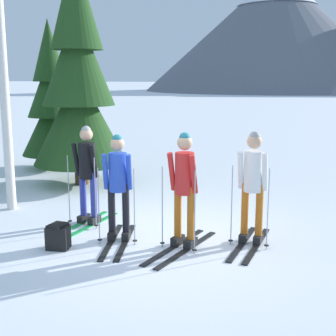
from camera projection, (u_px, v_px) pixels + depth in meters
name	position (u px, v px, depth m)	size (l,w,h in m)	color
ground_plane	(154.00, 238.00, 7.33)	(400.00, 400.00, 0.00)	white
skier_in_black	(87.00, 171.00, 7.85)	(0.61, 1.59, 1.70)	green
skier_in_blue	(118.00, 184.00, 7.05)	(0.80, 1.61, 1.66)	black
skier_in_red	(184.00, 186.00, 6.76)	(0.60, 1.75, 1.72)	black
skier_in_white	(253.00, 181.00, 6.93)	(0.61, 1.60, 1.71)	black
pine_tree_near	(78.00, 81.00, 10.53)	(2.16, 2.16, 5.23)	#51381E
pine_tree_far	(51.00, 102.00, 12.59)	(1.66, 1.66, 4.01)	#51381E
birch_tree_tall	(2.00, 61.00, 8.38)	(0.57, 1.23, 5.40)	silver
backpack_on_snow_front	(58.00, 237.00, 6.83)	(0.37, 0.32, 0.38)	black
mountain_ridge_distant	(333.00, 35.00, 79.04)	(67.58, 48.36, 20.49)	slate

